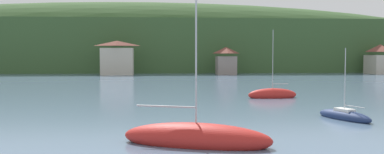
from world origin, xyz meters
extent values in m
cube|color=#38562D|center=(0.00, 141.76, 6.59)|extent=(352.00, 48.88, 13.18)
ellipsoid|color=#38562D|center=(-11.24, 153.98, 4.61)|extent=(246.40, 34.22, 33.51)
cube|color=#BCB29E|center=(-12.05, 110.92, 2.94)|extent=(6.98, 3.19, 5.89)
pyramid|color=brown|center=(-12.05, 110.92, 6.92)|extent=(7.33, 3.35, 1.12)
cube|color=gray|center=(12.05, 111.74, 2.04)|extent=(4.21, 4.83, 4.07)
pyramid|color=brown|center=(12.05, 111.74, 5.44)|extent=(4.42, 5.07, 1.47)
cube|color=#BCB29E|center=(48.18, 112.27, 2.17)|extent=(4.98, 5.89, 4.35)
pyramid|color=brown|center=(48.18, 112.27, 5.97)|extent=(5.23, 6.19, 1.74)
ellipsoid|color=red|center=(-0.22, 41.70, 0.33)|extent=(7.60, 4.19, 1.49)
cylinder|color=#B7B7BC|center=(-0.22, 41.70, 5.28)|extent=(0.09, 0.09, 9.07)
cylinder|color=#ADADB2|center=(-1.67, 42.17, 1.83)|extent=(2.92, 1.02, 0.08)
ellipsoid|color=red|center=(9.21, 62.47, 0.30)|extent=(5.14, 1.83, 1.35)
cylinder|color=#B7B7BC|center=(9.21, 62.47, 3.79)|extent=(0.06, 0.06, 6.22)
cylinder|color=#ADADB2|center=(10.03, 62.53, 1.42)|extent=(1.65, 0.18, 0.05)
ellipsoid|color=navy|center=(10.40, 48.74, 0.20)|extent=(2.76, 4.51, 0.88)
cylinder|color=#B7B7BC|center=(10.40, 48.74, 2.63)|extent=(0.05, 0.05, 4.38)
cylinder|color=#ADADB2|center=(10.70, 47.98, 0.97)|extent=(0.66, 1.54, 0.05)
cube|color=silver|center=(10.40, 48.74, 0.59)|extent=(1.15, 1.46, 0.30)
camera|label=1|loc=(-1.72, 22.63, 4.34)|focal=37.47mm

